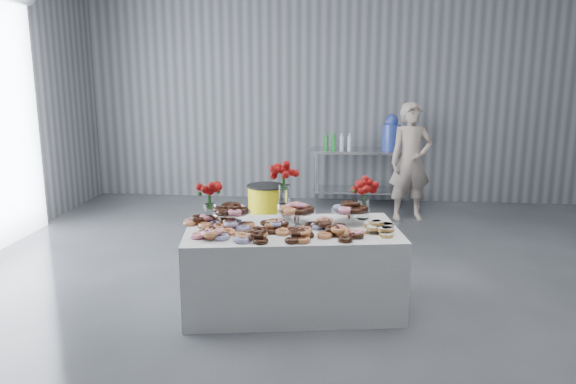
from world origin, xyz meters
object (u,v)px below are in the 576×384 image
object	(u,v)px
water_jug	(391,134)
prep_table	(358,167)
trash_barrel	(266,209)
display_table	(292,268)
person	(411,162)

from	to	relation	value
water_jug	prep_table	bearing A→B (deg)	180.00
trash_barrel	water_jug	bearing A→B (deg)	43.99
display_table	person	bearing A→B (deg)	66.64
display_table	prep_table	bearing A→B (deg)	80.56
display_table	water_jug	distance (m)	4.23
display_table	water_jug	size ratio (longest dim) A/B	3.43
display_table	water_jug	bearing A→B (deg)	73.75
prep_table	person	bearing A→B (deg)	-46.44
water_jug	person	bearing A→B (deg)	-73.38
water_jug	trash_barrel	xyz separation A→B (m)	(-1.73, -1.67, -0.82)
trash_barrel	prep_table	bearing A→B (deg)	53.62
water_jug	display_table	bearing A→B (deg)	-106.25
display_table	water_jug	xyz separation A→B (m)	(1.16, 3.99, 0.77)
display_table	prep_table	distance (m)	4.05
water_jug	trash_barrel	bearing A→B (deg)	-136.01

